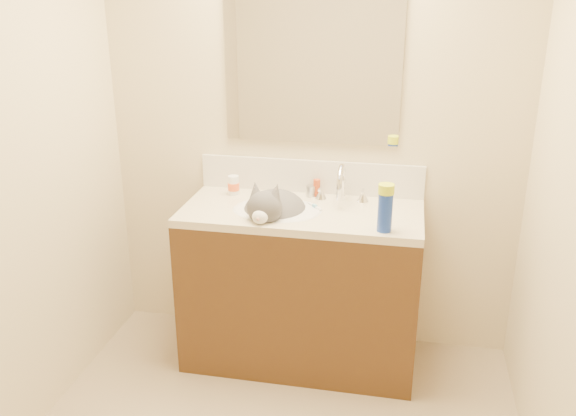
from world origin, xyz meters
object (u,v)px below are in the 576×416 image
at_px(spray_can, 385,212).
at_px(silver_jar, 311,191).
at_px(vanity_cabinet, 301,289).
at_px(cat, 273,213).
at_px(pill_bottle, 234,185).
at_px(basin, 277,223).
at_px(faucet, 341,187).
at_px(amber_bottle, 317,188).

bearing_deg(spray_can, silver_jar, 134.99).
bearing_deg(vanity_cabinet, silver_jar, 86.60).
relative_size(silver_jar, spray_can, 0.32).
relative_size(cat, spray_can, 2.57).
distance_m(vanity_cabinet, silver_jar, 0.52).
distance_m(pill_bottle, spray_can, 0.89).
bearing_deg(pill_bottle, silver_jar, 7.17).
height_order(vanity_cabinet, cat, cat).
distance_m(basin, silver_jar, 0.28).
height_order(faucet, silver_jar, faucet).
height_order(cat, spray_can, cat).
bearing_deg(faucet, amber_bottle, 151.05).
distance_m(basin, amber_bottle, 0.31).
bearing_deg(silver_jar, amber_bottle, 21.66).
xyz_separation_m(basin, silver_jar, (0.13, 0.23, 0.10)).
distance_m(pill_bottle, silver_jar, 0.41).
distance_m(cat, pill_bottle, 0.32).
distance_m(cat, silver_jar, 0.28).
bearing_deg(basin, faucet, 29.12).
relative_size(faucet, amber_bottle, 3.07).
height_order(faucet, pill_bottle, faucet).
relative_size(pill_bottle, silver_jar, 1.77).
relative_size(vanity_cabinet, cat, 2.57).
relative_size(cat, amber_bottle, 5.12).
bearing_deg(vanity_cabinet, spray_can, -26.11).
height_order(pill_bottle, spray_can, spray_can).
height_order(basin, amber_bottle, amber_bottle).
distance_m(cat, spray_can, 0.59).
xyz_separation_m(basin, spray_can, (0.54, -0.17, 0.16)).
relative_size(pill_bottle, amber_bottle, 1.13).
bearing_deg(spray_can, pill_bottle, 156.43).
relative_size(basin, cat, 0.96).
bearing_deg(amber_bottle, spray_can, -48.05).
height_order(faucet, amber_bottle, faucet).
distance_m(faucet, spray_can, 0.42).
xyz_separation_m(faucet, cat, (-0.32, -0.17, -0.10)).
distance_m(faucet, amber_bottle, 0.16).
bearing_deg(cat, spray_can, -12.54).
bearing_deg(cat, pill_bottle, 148.83).
bearing_deg(amber_bottle, vanity_cabinet, -101.18).
relative_size(faucet, silver_jar, 4.79).
bearing_deg(faucet, silver_jar, 159.07).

